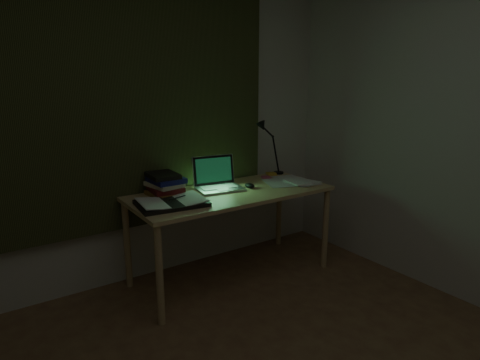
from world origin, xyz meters
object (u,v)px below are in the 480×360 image
at_px(desk_lamp, 279,148).
at_px(laptop, 220,174).
at_px(desk, 231,235).
at_px(open_textbook, 172,202).
at_px(book_stack, 165,184).
at_px(loose_papers, 291,183).

bearing_deg(desk_lamp, laptop, -155.40).
relative_size(desk, open_textbook, 3.41).
height_order(desk, laptop, laptop).
xyz_separation_m(desk, book_stack, (-0.46, 0.19, 0.44)).
distance_m(laptop, open_textbook, 0.52).
height_order(book_stack, desk_lamp, desk_lamp).
height_order(open_textbook, book_stack, book_stack).
xyz_separation_m(loose_papers, desk_lamp, (0.16, 0.36, 0.23)).
bearing_deg(laptop, desk_lamp, 23.13).
relative_size(laptop, book_stack, 1.51).
xyz_separation_m(laptop, desk_lamp, (0.74, 0.19, 0.11)).
height_order(desk, desk_lamp, desk_lamp).
bearing_deg(desk_lamp, desk, -148.23).
bearing_deg(desk_lamp, loose_papers, -103.90).
bearing_deg(desk, laptop, 118.41).
height_order(laptop, desk_lamp, desk_lamp).
height_order(desk, open_textbook, open_textbook).
distance_m(open_textbook, loose_papers, 1.06).
bearing_deg(open_textbook, desk, 13.38).
bearing_deg(book_stack, loose_papers, -15.73).
relative_size(laptop, desk_lamp, 0.82).
bearing_deg(open_textbook, laptop, 23.63).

